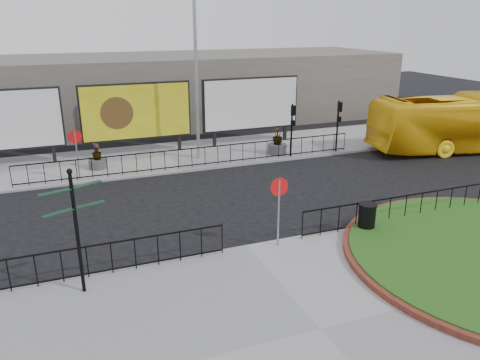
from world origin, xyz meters
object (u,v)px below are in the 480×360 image
lamp_post (196,73)px  planter_c (277,144)px  fingerpost_sign (75,220)px  bus (471,122)px  planter_a (97,159)px  billboard_mid (136,112)px  litter_bin (367,218)px

lamp_post → planter_c: size_ratio=5.72×
fingerpost_sign → planter_c: (11.47, 11.14, -1.68)m
lamp_post → planter_c: (4.49, -0.86, -4.14)m
bus → planter_a: bearing=90.2°
bus → planter_c: bearing=85.5°
lamp_post → bus: bearing=-13.9°
planter_a → billboard_mid: bearing=38.3°
lamp_post → billboard_mid: bearing=146.7°
fingerpost_sign → litter_bin: size_ratio=3.37×
fingerpost_sign → planter_a: 12.22m
billboard_mid → lamp_post: size_ratio=0.67×
litter_bin → billboard_mid: bearing=113.9°
planter_a → planter_c: (10.00, -0.86, 0.08)m
planter_c → planter_a: bearing=175.1°
fingerpost_sign → planter_a: fingerpost_sign is taller
lamp_post → litter_bin: 12.68m
litter_bin → planter_a: bearing=126.2°
fingerpost_sign → bus: bearing=2.0°
fingerpost_sign → litter_bin: fingerpost_sign is taller
lamp_post → bus: size_ratio=0.76×
lamp_post → litter_bin: (2.99, -11.60, -4.15)m
billboard_mid → planter_c: size_ratio=3.84×
planter_a → planter_c: planter_c is taller
billboard_mid → fingerpost_sign: billboard_mid is taller
billboard_mid → planter_c: 8.24m
lamp_post → litter_bin: size_ratio=8.38×
billboard_mid → planter_a: (-2.50, -1.97, -2.00)m
billboard_mid → lamp_post: lamp_post is taller
lamp_post → planter_c: bearing=-10.8°
lamp_post → planter_c: lamp_post is taller
fingerpost_sign → planter_c: size_ratio=2.30×
bus → fingerpost_sign: bearing=120.1°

